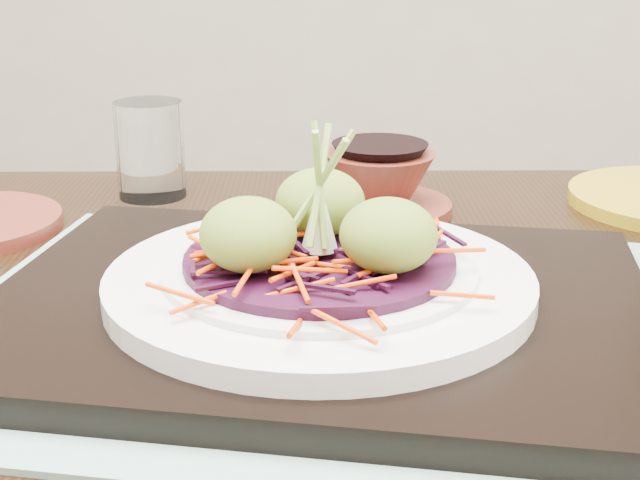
{
  "coord_description": "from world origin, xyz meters",
  "views": [
    {
      "loc": [
        0.14,
        -0.56,
        0.94
      ],
      "look_at": [
        0.13,
        0.0,
        0.74
      ],
      "focal_mm": 50.0,
      "sensor_mm": 36.0,
      "label": 1
    }
  ],
  "objects_px": {
    "dining_table": "(266,420)",
    "serving_tray": "(319,307)",
    "water_glass": "(150,150)",
    "white_plate": "(319,280)",
    "terracotta_bowl_set": "(379,186)"
  },
  "relations": [
    {
      "from": "white_plate",
      "to": "terracotta_bowl_set",
      "type": "xyz_separation_m",
      "value": [
        0.05,
        0.25,
        -0.01
      ]
    },
    {
      "from": "water_glass",
      "to": "white_plate",
      "type": "bearing_deg",
      "value": -60.43
    },
    {
      "from": "dining_table",
      "to": "serving_tray",
      "type": "distance_m",
      "value": 0.12
    },
    {
      "from": "dining_table",
      "to": "terracotta_bowl_set",
      "type": "relative_size",
      "value": 6.73
    },
    {
      "from": "serving_tray",
      "to": "terracotta_bowl_set",
      "type": "xyz_separation_m",
      "value": [
        0.05,
        0.25,
        0.01
      ]
    },
    {
      "from": "white_plate",
      "to": "water_glass",
      "type": "xyz_separation_m",
      "value": [
        -0.17,
        0.3,
        0.01
      ]
    },
    {
      "from": "dining_table",
      "to": "serving_tray",
      "type": "bearing_deg",
      "value": -38.97
    },
    {
      "from": "white_plate",
      "to": "water_glass",
      "type": "relative_size",
      "value": 2.98
    },
    {
      "from": "dining_table",
      "to": "white_plate",
      "type": "bearing_deg",
      "value": -38.97
    },
    {
      "from": "water_glass",
      "to": "terracotta_bowl_set",
      "type": "bearing_deg",
      "value": -12.41
    },
    {
      "from": "dining_table",
      "to": "white_plate",
      "type": "relative_size",
      "value": 4.0
    },
    {
      "from": "dining_table",
      "to": "serving_tray",
      "type": "xyz_separation_m",
      "value": [
        0.04,
        -0.03,
        0.11
      ]
    },
    {
      "from": "dining_table",
      "to": "white_plate",
      "type": "height_order",
      "value": "white_plate"
    },
    {
      "from": "terracotta_bowl_set",
      "to": "water_glass",
      "type": "bearing_deg",
      "value": 167.59
    },
    {
      "from": "serving_tray",
      "to": "water_glass",
      "type": "distance_m",
      "value": 0.35
    }
  ]
}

